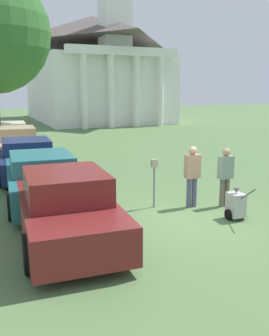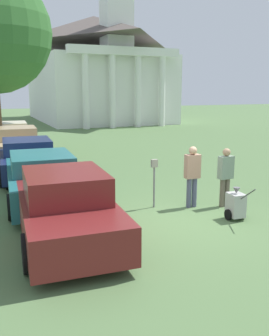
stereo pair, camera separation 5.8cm
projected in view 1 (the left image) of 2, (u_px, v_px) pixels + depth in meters
ground_plane at (183, 221)px, 9.44m from camera, size 120.00×120.00×0.00m
parked_car_maroon at (65, 207)px, 8.28m from camera, size 2.23×4.85×1.55m
parked_car_teal at (42, 178)px, 11.15m from camera, size 2.28×5.17×1.43m
parked_car_navy at (27, 159)px, 14.25m from camera, size 2.28×4.90×1.44m
parked_car_tan at (17, 145)px, 17.30m from camera, size 2.17×4.79×1.58m
parked_car_cream at (10, 136)px, 20.75m from camera, size 2.28×5.26×1.50m
parking_meter at (154, 174)px, 10.39m from camera, size 0.18×0.09×1.38m
person_worker at (192, 173)px, 10.42m from camera, size 0.43×0.24×1.73m
person_supervisor at (225, 174)px, 10.50m from camera, size 0.43×0.25×1.67m
equipment_cart at (236, 205)px, 9.54m from camera, size 0.49×1.00×1.00m
church at (94, 67)px, 39.43m from camera, size 11.97×18.02×21.73m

